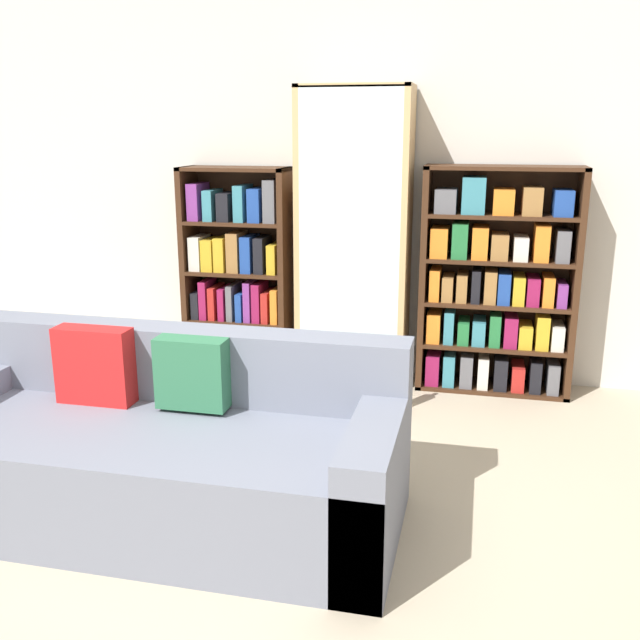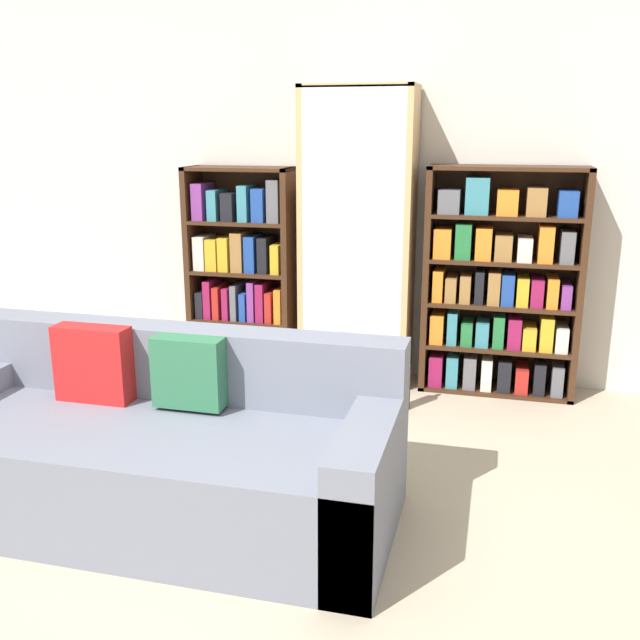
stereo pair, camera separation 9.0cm
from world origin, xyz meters
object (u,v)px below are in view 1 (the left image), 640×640
at_px(couch, 160,454).
at_px(bookshelf_right, 496,286).
at_px(bookshelf_left, 239,275).
at_px(wine_bottle, 402,385).
at_px(display_cabinet, 354,240).

relative_size(couch, bookshelf_right, 1.46).
relative_size(couch, bookshelf_left, 1.49).
bearing_deg(bookshelf_left, bookshelf_right, -0.00).
xyz_separation_m(couch, wine_bottle, (0.91, 1.50, -0.14)).
height_order(display_cabinet, wine_bottle, display_cabinet).
bearing_deg(bookshelf_right, wine_bottle, -138.04).
relative_size(bookshelf_left, display_cabinet, 0.73).
relative_size(bookshelf_left, bookshelf_right, 0.98).
bearing_deg(wine_bottle, display_cabinet, 130.08).
bearing_deg(couch, bookshelf_left, 98.88).
bearing_deg(couch, display_cabinet, 75.38).
xyz_separation_m(bookshelf_left, wine_bottle, (1.22, -0.49, -0.54)).
bearing_deg(bookshelf_left, display_cabinet, -1.07).
bearing_deg(couch, wine_bottle, 58.75).
height_order(couch, bookshelf_left, bookshelf_left).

